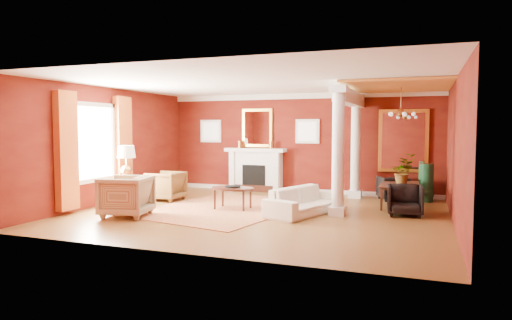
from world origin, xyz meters
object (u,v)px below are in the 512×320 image
at_px(armchair_stripe, 126,194).
at_px(side_table, 127,166).
at_px(sofa, 305,196).
at_px(dining_table, 401,189).
at_px(armchair_leopard, 166,184).
at_px(coffee_table, 233,189).

height_order(armchair_stripe, side_table, side_table).
xyz_separation_m(sofa, dining_table, (1.94, 1.74, 0.04)).
distance_m(armchair_leopard, side_table, 1.36).
bearing_deg(armchair_stripe, side_table, -156.60).
height_order(armchair_leopard, armchair_stripe, armchair_stripe).
relative_size(sofa, armchair_leopard, 2.41).
relative_size(sofa, coffee_table, 1.98).
bearing_deg(sofa, coffee_table, 109.91).
bearing_deg(dining_table, side_table, 110.07).
bearing_deg(side_table, armchair_leopard, 73.11).
xyz_separation_m(sofa, armchair_stripe, (-3.51, -1.59, 0.09)).
height_order(armchair_stripe, coffee_table, armchair_stripe).
distance_m(armchair_leopard, armchair_stripe, 2.26).
relative_size(sofa, side_table, 1.37).
xyz_separation_m(armchair_leopard, dining_table, (5.83, 1.10, 0.02)).
bearing_deg(side_table, armchair_stripe, -54.86).
distance_m(armchair_leopard, coffee_table, 2.26).
bearing_deg(coffee_table, armchair_stripe, -138.11).
height_order(sofa, armchair_leopard, armchair_leopard).
bearing_deg(armchair_stripe, armchair_leopard, 178.04).
relative_size(sofa, dining_table, 1.29).
relative_size(armchair_leopard, armchair_stripe, 0.87).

